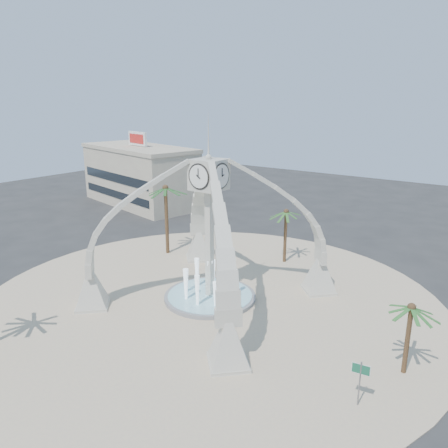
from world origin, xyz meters
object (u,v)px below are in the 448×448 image
Objects in this scene: clock_tower at (209,228)px; palm_north at (286,212)px; fountain at (210,296)px; palm_east at (412,308)px; street_sign at (360,375)px; palm_west at (165,189)px.

clock_tower is 2.86× the size of palm_north.
palm_east is at bearing -3.98° from fountain.
fountain is 2.79× the size of street_sign.
clock_tower reaches higher than palm_north.
clock_tower is 13.04m from palm_west.
street_sign is (14.53, -17.88, -3.48)m from palm_north.
street_sign is (15.40, -5.96, -4.44)m from clock_tower.
street_sign is (15.40, -5.96, 1.76)m from fountain.
palm_north reaches higher than fountain.
palm_west is (-27.91, 7.70, 2.87)m from palm_east.
palm_east is 29.09m from palm_west.
palm_west is at bearing 164.58° from palm_east.
palm_west is at bearing 146.68° from street_sign.
palm_west is at bearing 149.80° from clock_tower.
palm_west reaches higher than street_sign.
fountain is 1.27× the size of palm_north.
street_sign is at bearing -50.90° from palm_north.
palm_north is (12.10, 5.38, -1.92)m from palm_west.
clock_tower reaches higher than fountain.
street_sign is at bearing -21.16° from fountain.
clock_tower reaches higher than palm_east.
palm_north is (0.86, 11.92, 5.24)m from fountain.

